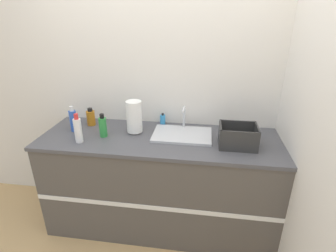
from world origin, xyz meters
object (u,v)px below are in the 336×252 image
Objects in this scene: bottle_amber at (91,118)px; bottle_green at (103,127)px; dish_rack at (238,138)px; soap_dispenser at (163,120)px; paper_towel_roll at (134,117)px; sink at (182,134)px; bottle_white_spray at (78,130)px; bottle_blue at (73,120)px.

bottle_green is at bearing -47.29° from bottle_amber.
soap_dispenser is at bearing 153.60° from dish_rack.
dish_rack is at bearing -8.39° from paper_towel_roll.
soap_dispenser is at bearing 7.59° from bottle_amber.
sink is 0.28m from soap_dispenser.
bottle_white_spray is at bearing -148.51° from paper_towel_roll.
bottle_white_spray is 0.24m from bottle_blue.
soap_dispenser is (0.21, 0.19, -0.09)m from paper_towel_roll.
bottle_white_spray reaches higher than soap_dispenser.
sink is 0.84m from bottle_white_spray.
sink reaches higher than bottle_amber.
bottle_white_spray is (-0.80, -0.24, 0.09)m from sink.
bottle_amber is (-0.85, 0.11, 0.05)m from sink.
sink is at bearing -0.60° from paper_towel_roll.
paper_towel_roll is (-0.41, 0.00, 0.13)m from sink.
soap_dispenser is (0.45, 0.30, -0.04)m from bottle_green.
bottle_blue reaches higher than bottle_green.
bottle_amber is 0.72× the size of bottle_blue.
soap_dispenser is (0.74, 0.23, -0.05)m from bottle_blue.
soap_dispenser is (0.65, 0.09, -0.02)m from bottle_amber.
soap_dispenser is at bearing 34.03° from bottle_green.
bottle_white_spray is at bearing -174.71° from dish_rack.
sink reaches higher than bottle_green.
dish_rack is 1.25m from bottle_white_spray.
bottle_amber is (-0.44, 0.10, -0.07)m from paper_towel_roll.
soap_dispenser is at bearing 42.03° from paper_towel_roll.
bottle_green is 0.89× the size of bottle_blue.
paper_towel_roll reaches higher than dish_rack.
bottle_white_spray is 2.08× the size of soap_dispenser.
bottle_green reaches higher than bottle_amber.
bottle_amber is at bearing -172.41° from soap_dispenser.
bottle_green is at bearing -145.97° from soap_dispenser.
bottle_white_spray is 0.35m from bottle_amber.
sink is at bearing 2.37° from bottle_blue.
sink is 0.46m from dish_rack.
bottle_blue is at bearing -177.63° from sink.
bottle_green is (0.15, 0.13, -0.02)m from bottle_white_spray.
paper_towel_roll is 0.46m from bottle_white_spray.
paper_towel_roll is 0.99× the size of dish_rack.
sink is 0.86m from bottle_amber.
bottle_blue is at bearing -175.34° from paper_towel_roll.
bottle_white_spray is at bearing -54.62° from bottle_blue.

